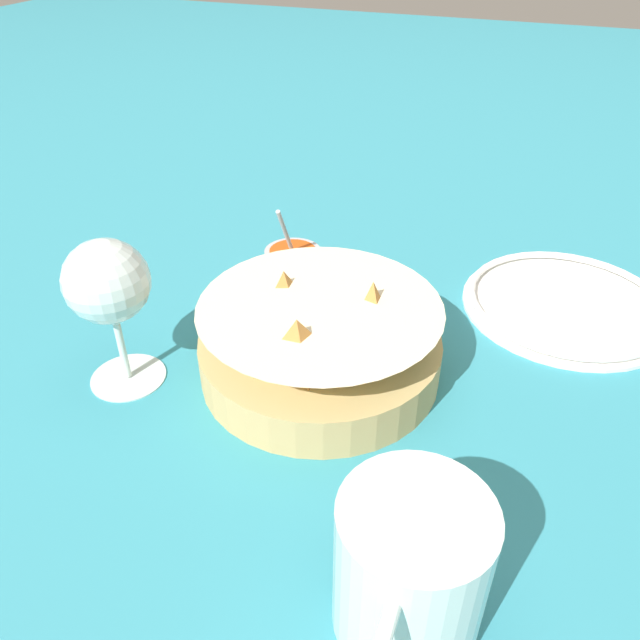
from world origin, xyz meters
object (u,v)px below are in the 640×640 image
food_basket (319,343)px  beer_mug (409,574)px  sauce_cup (293,264)px  wine_glass (108,287)px  side_plate (566,303)px

food_basket → beer_mug: (0.21, 0.14, 0.01)m
beer_mug → sauce_cup: bearing=-147.3°
wine_glass → beer_mug: size_ratio=1.09×
food_basket → beer_mug: beer_mug is taller
wine_glass → side_plate: bearing=125.8°
beer_mug → wine_glass: bearing=-114.0°
beer_mug → food_basket: bearing=-146.5°
sauce_cup → side_plate: sauce_cup is taller
sauce_cup → wine_glass: bearing=-19.1°
food_basket → wine_glass: wine_glass is taller
food_basket → side_plate: size_ratio=1.01×
beer_mug → side_plate: size_ratio=0.59×
food_basket → wine_glass: (0.08, -0.17, 0.07)m
food_basket → side_plate: (-0.20, 0.22, -0.03)m
sauce_cup → side_plate: bearing=100.1°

